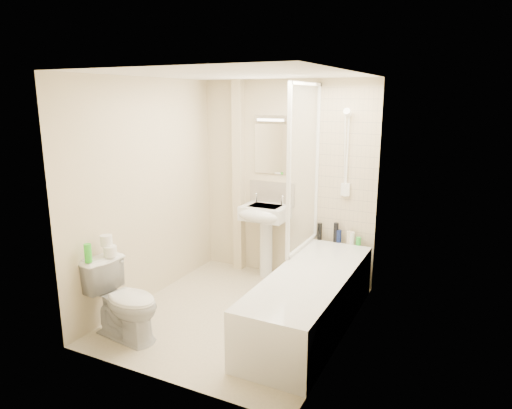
% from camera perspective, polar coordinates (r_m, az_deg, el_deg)
% --- Properties ---
extents(floor, '(2.50, 2.50, 0.00)m').
position_cam_1_polar(floor, '(4.86, -2.29, -13.59)').
color(floor, beige).
rests_on(floor, ground).
extents(wall_back, '(2.20, 0.02, 2.40)m').
position_cam_1_polar(wall_back, '(5.55, 3.76, 2.94)').
color(wall_back, beige).
rests_on(wall_back, ground).
extents(wall_left, '(0.02, 2.50, 2.40)m').
position_cam_1_polar(wall_left, '(5.06, -13.45, 1.57)').
color(wall_left, beige).
rests_on(wall_left, ground).
extents(wall_right, '(0.02, 2.50, 2.40)m').
position_cam_1_polar(wall_right, '(4.05, 11.36, -1.22)').
color(wall_right, beige).
rests_on(wall_right, ground).
extents(ceiling, '(2.20, 2.50, 0.02)m').
position_cam_1_polar(ceiling, '(4.34, -2.60, 15.98)').
color(ceiling, white).
rests_on(ceiling, wall_back).
extents(tile_back, '(0.70, 0.01, 1.75)m').
position_cam_1_polar(tile_back, '(5.27, 11.33, 4.63)').
color(tile_back, beige).
rests_on(tile_back, wall_back).
extents(tile_right, '(0.01, 2.10, 1.75)m').
position_cam_1_polar(tile_right, '(4.09, 11.69, 2.15)').
color(tile_right, beige).
rests_on(tile_right, wall_right).
extents(pipe_boxing, '(0.12, 0.12, 2.40)m').
position_cam_1_polar(pipe_boxing, '(5.76, -2.18, 3.34)').
color(pipe_boxing, beige).
rests_on(pipe_boxing, ground).
extents(splashback, '(0.60, 0.02, 0.30)m').
position_cam_1_polar(splashback, '(5.65, 1.99, 1.38)').
color(splashback, beige).
rests_on(splashback, wall_back).
extents(mirror, '(0.46, 0.01, 0.60)m').
position_cam_1_polar(mirror, '(5.56, 2.03, 6.93)').
color(mirror, white).
rests_on(mirror, wall_back).
extents(strip_light, '(0.42, 0.07, 0.07)m').
position_cam_1_polar(strip_light, '(5.51, 1.96, 10.74)').
color(strip_light, silver).
rests_on(strip_light, wall_back).
extents(bathtub, '(0.70, 2.10, 0.55)m').
position_cam_1_polar(bathtub, '(4.54, 6.79, -11.67)').
color(bathtub, white).
rests_on(bathtub, ground).
extents(shower_screen, '(0.04, 0.92, 1.80)m').
position_cam_1_polar(shower_screen, '(4.95, 6.08, 4.56)').
color(shower_screen, white).
rests_on(shower_screen, bathtub).
extents(shower_fixture, '(0.10, 0.16, 0.99)m').
position_cam_1_polar(shower_fixture, '(5.21, 11.24, 5.88)').
color(shower_fixture, white).
rests_on(shower_fixture, wall_back).
extents(pedestal_sink, '(0.54, 0.49, 1.04)m').
position_cam_1_polar(pedestal_sink, '(5.52, 1.00, -2.08)').
color(pedestal_sink, white).
rests_on(pedestal_sink, ground).
extents(bottle_black_a, '(0.06, 0.06, 0.20)m').
position_cam_1_polar(bottle_black_a, '(5.44, 7.95, -3.35)').
color(bottle_black_a, black).
rests_on(bottle_black_a, bathtub).
extents(bottle_black_b, '(0.06, 0.06, 0.23)m').
position_cam_1_polar(bottle_black_b, '(5.38, 9.96, -3.46)').
color(bottle_black_b, black).
rests_on(bottle_black_b, bathtub).
extents(bottle_blue, '(0.06, 0.06, 0.15)m').
position_cam_1_polar(bottle_blue, '(5.38, 10.31, -3.91)').
color(bottle_blue, '#121E4F').
rests_on(bottle_blue, bathtub).
extents(bottle_cream, '(0.06, 0.06, 0.15)m').
position_cam_1_polar(bottle_cream, '(5.35, 11.56, -4.07)').
color(bottle_cream, beige).
rests_on(bottle_cream, bathtub).
extents(bottle_white_b, '(0.06, 0.06, 0.14)m').
position_cam_1_polar(bottle_white_b, '(5.34, 11.89, -4.13)').
color(bottle_white_b, white).
rests_on(bottle_white_b, bathtub).
extents(bottle_green, '(0.06, 0.06, 0.09)m').
position_cam_1_polar(bottle_green, '(5.33, 12.68, -4.49)').
color(bottle_green, green).
rests_on(bottle_green, bathtub).
extents(toilet, '(0.59, 0.83, 0.74)m').
position_cam_1_polar(toilet, '(4.46, -16.08, -11.43)').
color(toilet, white).
rests_on(toilet, ground).
extents(toilet_roll_lower, '(0.12, 0.12, 0.10)m').
position_cam_1_polar(toilet_roll_lower, '(4.50, -17.77, -5.58)').
color(toilet_roll_lower, white).
rests_on(toilet_roll_lower, toilet).
extents(toilet_roll_upper, '(0.11, 0.11, 0.10)m').
position_cam_1_polar(toilet_roll_upper, '(4.50, -18.22, -4.28)').
color(toilet_roll_upper, white).
rests_on(toilet_roll_upper, toilet_roll_lower).
extents(green_bottle, '(0.07, 0.07, 0.17)m').
position_cam_1_polar(green_bottle, '(4.40, -20.27, -5.73)').
color(green_bottle, green).
rests_on(green_bottle, toilet).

